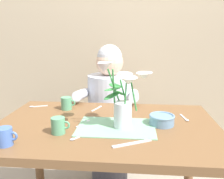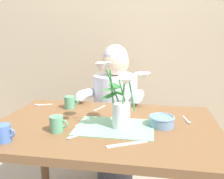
{
  "view_description": "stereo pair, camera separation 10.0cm",
  "coord_description": "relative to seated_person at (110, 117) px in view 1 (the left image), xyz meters",
  "views": [
    {
      "loc": [
        0.15,
        -1.23,
        1.22
      ],
      "look_at": [
        0.03,
        0.05,
        0.92
      ],
      "focal_mm": 39.14,
      "sensor_mm": 36.0,
      "label": 1
    },
    {
      "loc": [
        0.24,
        -1.22,
        1.22
      ],
      "look_at": [
        0.03,
        0.05,
        0.92
      ],
      "focal_mm": 39.14,
      "sensor_mm": 36.0,
      "label": 2
    }
  ],
  "objects": [
    {
      "name": "wood_panel_backdrop",
      "position": [
        0.04,
        0.43,
        0.69
      ],
      "size": [
        4.0,
        0.1,
        2.5
      ],
      "primitive_type": "cube",
      "color": "tan",
      "rests_on": "ground_plane"
    },
    {
      "name": "dining_table",
      "position": [
        0.04,
        -0.62,
        0.08
      ],
      "size": [
        1.2,
        0.8,
        0.74
      ],
      "color": "brown",
      "rests_on": "ground_plane"
    },
    {
      "name": "seated_person",
      "position": [
        0.0,
        0.0,
        0.0
      ],
      "size": [
        0.45,
        0.47,
        1.14
      ],
      "rotation": [
        0.0,
        0.0,
        -0.03
      ],
      "color": "#4C4C56",
      "rests_on": "ground_plane"
    },
    {
      "name": "striped_placemat",
      "position": [
        0.1,
        -0.66,
        0.18
      ],
      "size": [
        0.4,
        0.28,
        0.0
      ],
      "primitive_type": "cube",
      "color": "#7AB289",
      "rests_on": "dining_table"
    },
    {
      "name": "flower_vase",
      "position": [
        0.13,
        -0.66,
        0.35
      ],
      "size": [
        0.29,
        0.24,
        0.34
      ],
      "color": "silver",
      "rests_on": "dining_table"
    },
    {
      "name": "ceramic_bowl",
      "position": [
        0.34,
        -0.6,
        0.21
      ],
      "size": [
        0.14,
        0.14,
        0.06
      ],
      "color": "#6689A8",
      "rests_on": "dining_table"
    },
    {
      "name": "dinner_knife",
      "position": [
        0.19,
        -0.85,
        0.18
      ],
      "size": [
        0.18,
        0.1,
        0.0
      ],
      "primitive_type": "cube",
      "rotation": [
        0.0,
        0.0,
        0.48
      ],
      "color": "silver",
      "rests_on": "dining_table"
    },
    {
      "name": "ceramic_mug",
      "position": [
        -0.36,
        -0.91,
        0.22
      ],
      "size": [
        0.09,
        0.07,
        0.08
      ],
      "color": "#476BB7",
      "rests_on": "dining_table"
    },
    {
      "name": "coffee_cup",
      "position": [
        -0.17,
        -0.76,
        0.22
      ],
      "size": [
        0.09,
        0.07,
        0.08
      ],
      "color": "#569970",
      "rests_on": "dining_table"
    },
    {
      "name": "tea_cup",
      "position": [
        -0.24,
        -0.38,
        0.22
      ],
      "size": [
        0.09,
        0.07,
        0.08
      ],
      "color": "#569970",
      "rests_on": "dining_table"
    },
    {
      "name": "spoon_0",
      "position": [
        0.48,
        -0.5,
        0.18
      ],
      "size": [
        0.04,
        0.12,
        0.01
      ],
      "color": "silver",
      "rests_on": "dining_table"
    },
    {
      "name": "spoon_1",
      "position": [
        -0.07,
        -0.81,
        0.18
      ],
      "size": [
        0.08,
        0.1,
        0.01
      ],
      "color": "silver",
      "rests_on": "dining_table"
    },
    {
      "name": "spoon_2",
      "position": [
        -0.46,
        -0.35,
        0.18
      ],
      "size": [
        0.12,
        0.06,
        0.01
      ],
      "color": "silver",
      "rests_on": "dining_table"
    },
    {
      "name": "spoon_3",
      "position": [
        -0.04,
        -0.34,
        0.18
      ],
      "size": [
        0.06,
        0.12,
        0.01
      ],
      "color": "silver",
      "rests_on": "dining_table"
    },
    {
      "name": "spoon_4",
      "position": [
        -0.07,
        -0.61,
        0.18
      ],
      "size": [
        0.06,
        0.11,
        0.01
      ],
      "color": "silver",
      "rests_on": "dining_table"
    }
  ]
}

